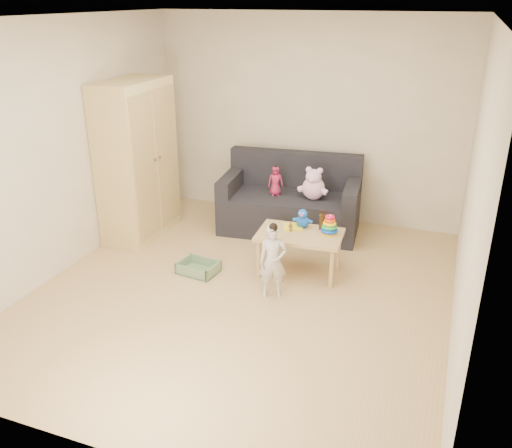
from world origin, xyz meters
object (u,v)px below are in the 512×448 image
at_px(wardrobe, 137,160).
at_px(sofa, 290,213).
at_px(toddler, 273,262).
at_px(play_table, 299,253).

distance_m(wardrobe, sofa, 1.98).
xyz_separation_m(wardrobe, sofa, (1.70, 0.72, -0.71)).
height_order(wardrobe, toddler, wardrobe).
bearing_deg(sofa, wardrobe, -162.92).
distance_m(play_table, toddler, 0.58).
bearing_deg(sofa, toddler, -84.40).
height_order(wardrobe, sofa, wardrobe).
bearing_deg(play_table, wardrobe, 171.02).
bearing_deg(sofa, play_table, -73.50).
bearing_deg(toddler, wardrobe, 133.77).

